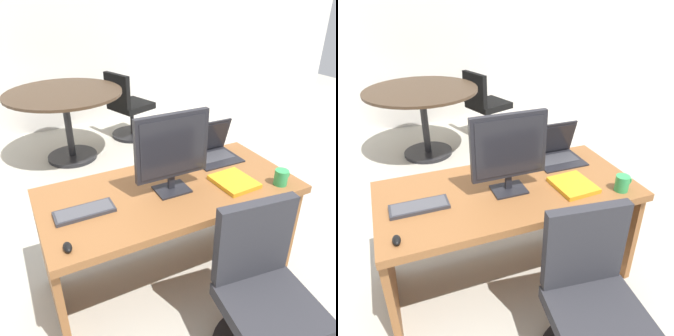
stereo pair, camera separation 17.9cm
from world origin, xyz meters
TOP-DOWN VIEW (x-y plane):
  - ground at (0.00, 1.50)m, footprint 12.00×12.00m
  - back_wall at (0.00, 3.27)m, footprint 10.00×0.10m
  - desk at (0.00, 0.04)m, footprint 1.57×0.75m
  - monitor at (-0.01, -0.03)m, footprint 0.45×0.16m
  - laptop at (0.46, 0.26)m, footprint 0.32×0.28m
  - keyboard at (-0.54, -0.02)m, footprint 0.32×0.13m
  - mouse at (-0.68, -0.27)m, footprint 0.04×0.07m
  - desk_lamp at (0.08, 0.26)m, footprint 0.12×0.15m
  - book at (0.38, -0.13)m, footprint 0.24×0.28m
  - coffee_mug at (0.63, -0.27)m, footprint 0.11×0.08m
  - office_chair at (0.19, -0.70)m, footprint 0.56×0.56m
  - meeting_table at (-0.19, 2.18)m, footprint 1.27×1.27m
  - meeting_chair_near at (0.65, 2.48)m, footprint 0.60×0.59m

SIDE VIEW (x-z plane):
  - ground at x=0.00m, z-range 0.00..0.00m
  - office_chair at x=0.19m, z-range -0.10..0.78m
  - meeting_chair_near at x=0.65m, z-range -0.08..0.80m
  - desk at x=0.00m, z-range 0.17..0.89m
  - meeting_table at x=-0.19m, z-range 0.21..1.01m
  - keyboard at x=-0.54m, z-range 0.72..0.74m
  - book at x=0.38m, z-range 0.72..0.75m
  - mouse at x=-0.68m, z-range 0.72..0.75m
  - coffee_mug at x=0.63m, z-range 0.72..0.82m
  - laptop at x=0.46m, z-range 0.67..0.93m
  - desk_lamp at x=0.08m, z-range 0.80..1.14m
  - monitor at x=-0.01m, z-range 0.75..1.24m
  - back_wall at x=0.00m, z-range 0.00..2.80m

